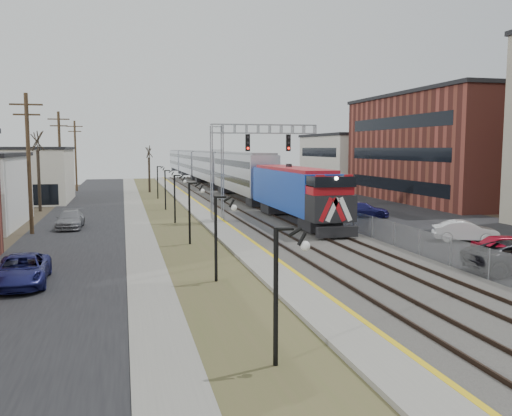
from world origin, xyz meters
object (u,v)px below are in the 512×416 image
object	(u,v)px
signal_gantry	(237,155)
car_lot_b	(465,232)
train	(207,168)
car_lot_a	(509,247)

from	to	relation	value
signal_gantry	car_lot_b	distance (m)	18.88
train	car_lot_b	bearing A→B (deg)	-81.83
signal_gantry	car_lot_a	distance (m)	22.48
train	car_lot_b	size ratio (longest dim) A/B	26.32
train	car_lot_a	xyz separation A→B (m)	(7.21, -63.23, -2.26)
train	car_lot_b	distance (m)	58.38
car_lot_a	car_lot_b	world-z (taller)	car_lot_b
car_lot_b	car_lot_a	bearing A→B (deg)	-167.24
car_lot_a	car_lot_b	xyz separation A→B (m)	(1.08, 5.48, 0.00)
train	signal_gantry	size ratio (longest dim) A/B	12.07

